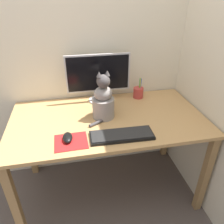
# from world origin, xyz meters

# --- Properties ---
(ground_plane) EXTENTS (12.00, 12.00, 0.00)m
(ground_plane) POSITION_xyz_m (0.00, 0.00, 0.00)
(ground_plane) COLOR #564C47
(wall_back) EXTENTS (7.00, 0.04, 2.50)m
(wall_back) POSITION_xyz_m (0.00, 0.41, 1.25)
(wall_back) COLOR beige
(wall_back) RESTS_ON ground_plane
(wall_side_right) EXTENTS (0.04, 7.00, 2.50)m
(wall_side_right) POSITION_xyz_m (0.73, 0.00, 1.25)
(wall_side_right) COLOR beige
(wall_side_right) RESTS_ON ground_plane
(desk) EXTENTS (1.40, 0.75, 0.74)m
(desk) POSITION_xyz_m (0.00, 0.00, 0.64)
(desk) COLOR tan
(desk) RESTS_ON ground_plane
(monitor) EXTENTS (0.50, 0.17, 0.39)m
(monitor) POSITION_xyz_m (-0.02, 0.28, 0.95)
(monitor) COLOR #B2B2B7
(monitor) RESTS_ON desk
(keyboard) EXTENTS (0.41, 0.16, 0.02)m
(keyboard) POSITION_xyz_m (0.04, -0.25, 0.75)
(keyboard) COLOR black
(keyboard) RESTS_ON desk
(mousepad_left) EXTENTS (0.20, 0.18, 0.00)m
(mousepad_left) POSITION_xyz_m (-0.27, -0.24, 0.74)
(mousepad_left) COLOR red
(mousepad_left) RESTS_ON desk
(computer_mouse_left) EXTENTS (0.06, 0.11, 0.04)m
(computer_mouse_left) POSITION_xyz_m (-0.29, -0.22, 0.76)
(computer_mouse_left) COLOR black
(computer_mouse_left) RESTS_ON mousepad_left
(cat) EXTENTS (0.21, 0.22, 0.35)m
(cat) POSITION_xyz_m (-0.03, 0.01, 0.87)
(cat) COLOR gray
(cat) RESTS_ON desk
(pen_cup) EXTENTS (0.08, 0.08, 0.18)m
(pen_cup) POSITION_xyz_m (0.31, 0.27, 0.78)
(pen_cup) COLOR #B23833
(pen_cup) RESTS_ON desk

